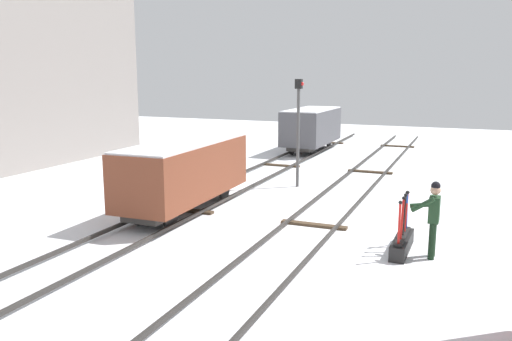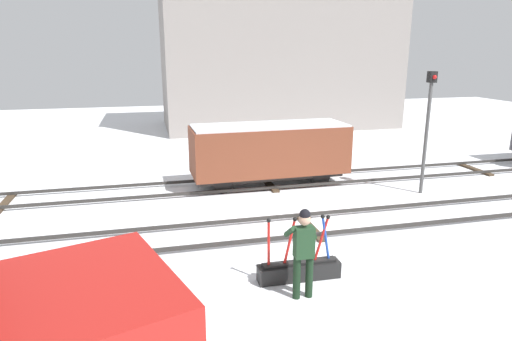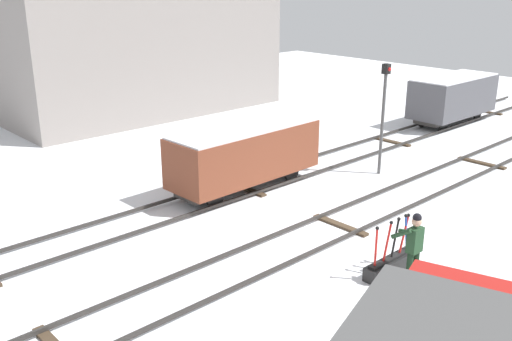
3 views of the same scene
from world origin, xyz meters
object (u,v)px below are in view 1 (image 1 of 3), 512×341
Objects in this scene: rail_worker at (433,214)px; signal_post at (298,122)px; freight_car_back_track at (312,127)px; freight_car_mid_siding at (185,171)px; switch_lever_frame at (402,242)px.

signal_post is (6.25, 5.39, 1.44)m from rail_worker.
freight_car_mid_siding is at bearing -179.52° from freight_car_back_track.
freight_car_mid_siding is 1.10× the size of freight_car_back_track.
freight_car_mid_siding is 13.92m from freight_car_back_track.
switch_lever_frame is 8.01m from signal_post.
freight_car_back_track is at bearing 13.42° from signal_post.
switch_lever_frame is at bearing 76.59° from rail_worker.
signal_post is at bearing 41.67° from rail_worker.
switch_lever_frame is 1.08m from rail_worker.
freight_car_back_track is (15.15, 6.87, 1.12)m from switch_lever_frame.
freight_car_back_track reaches higher than freight_car_mid_siding.
freight_car_back_track is (15.33, 7.56, 0.30)m from rail_worker.
rail_worker is 0.33× the size of freight_car_mid_siding.
freight_car_mid_siding is at bearing 155.92° from signal_post.
rail_worker is (-0.17, -0.68, 0.81)m from switch_lever_frame.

